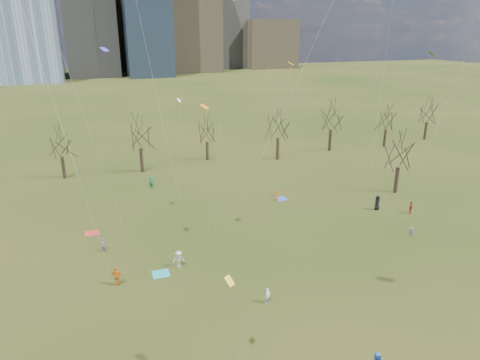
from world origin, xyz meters
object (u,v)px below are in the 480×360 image
object	(u,v)px
blanket_navy	(281,199)
person_1	(268,296)
person_4	(117,276)
blanket_teal	(161,274)
blanket_crimson	(92,233)

from	to	relation	value
blanket_navy	person_1	xyz separation A→B (m)	(-11.27, -21.42, 0.70)
person_4	blanket_teal	bearing A→B (deg)	-156.18
blanket_navy	person_4	xyz separation A→B (m)	(-23.16, -14.23, 0.93)
person_1	person_4	bearing A→B (deg)	120.56
blanket_teal	blanket_crimson	world-z (taller)	same
blanket_crimson	person_1	xyz separation A→B (m)	(13.75, -19.19, 0.70)
blanket_navy	person_4	size ratio (longest dim) A/B	0.84
blanket_navy	blanket_crimson	world-z (taller)	same
blanket_teal	blanket_navy	distance (m)	23.49
blanket_navy	blanket_crimson	xyz separation A→B (m)	(-25.02, -2.23, 0.00)
blanket_crimson	person_1	size ratio (longest dim) A/B	1.12
blanket_teal	blanket_navy	world-z (taller)	same
blanket_navy	person_4	world-z (taller)	person_4
blanket_crimson	person_1	distance (m)	23.62
blanket_crimson	person_4	world-z (taller)	person_4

